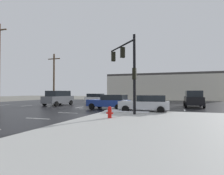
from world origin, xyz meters
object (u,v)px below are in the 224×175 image
(suv_grey, at_px, (58,98))
(sedan_silver, at_px, (146,103))
(utility_pole_far, at_px, (54,77))
(suv_black, at_px, (193,98))
(traffic_signal_mast, at_px, (127,63))
(sedan_blue, at_px, (110,102))
(sedan_white, at_px, (98,98))
(fire_hydrant, at_px, (110,112))

(suv_grey, height_order, sedan_silver, suv_grey)
(suv_grey, xyz_separation_m, utility_pole_far, (-3.20, 3.49, 3.15))
(suv_grey, xyz_separation_m, suv_black, (17.75, 2.42, 0.00))
(traffic_signal_mast, relative_size, suv_grey, 1.28)
(sedan_blue, bearing_deg, suv_black, -138.12)
(sedan_white, height_order, sedan_blue, same)
(utility_pole_far, bearing_deg, suv_black, -2.93)
(fire_hydrant, bearing_deg, suv_black, 66.00)
(suv_grey, height_order, utility_pole_far, utility_pole_far)
(sedan_blue, height_order, sedan_silver, same)
(suv_grey, bearing_deg, sedan_silver, -108.89)
(fire_hydrant, distance_m, sedan_silver, 5.78)
(utility_pole_far, bearing_deg, traffic_signal_mast, -36.21)
(sedan_white, bearing_deg, traffic_signal_mast, -59.31)
(fire_hydrant, bearing_deg, utility_pole_far, 135.07)
(traffic_signal_mast, xyz_separation_m, sedan_white, (-8.37, 13.66, -3.48))
(suv_grey, distance_m, sedan_silver, 14.41)
(sedan_white, relative_size, suv_grey, 0.92)
(sedan_white, xyz_separation_m, sedan_blue, (5.53, -9.99, 0.00))
(traffic_signal_mast, height_order, fire_hydrant, traffic_signal_mast)
(traffic_signal_mast, distance_m, sedan_blue, 5.80)
(fire_hydrant, xyz_separation_m, sedan_white, (-8.12, 17.42, 0.32))
(fire_hydrant, bearing_deg, sedan_silver, 74.25)
(fire_hydrant, height_order, suv_black, suv_black)
(suv_black, bearing_deg, fire_hydrant, 154.30)
(sedan_white, xyz_separation_m, suv_grey, (-3.52, -6.10, 0.24))
(fire_hydrant, xyz_separation_m, sedan_silver, (1.57, 5.56, 0.32))
(traffic_signal_mast, relative_size, utility_pole_far, 0.78)
(sedan_white, bearing_deg, suv_grey, -120.75)
(sedan_blue, bearing_deg, suv_grey, -17.30)
(sedan_blue, relative_size, suv_grey, 0.94)
(traffic_signal_mast, distance_m, sedan_silver, 4.13)
(suv_grey, bearing_deg, fire_hydrant, -129.51)
(sedan_white, bearing_deg, suv_black, -15.32)
(traffic_signal_mast, bearing_deg, fire_hydrant, 136.18)
(suv_grey, relative_size, sedan_silver, 1.08)
(sedan_blue, xyz_separation_m, sedan_silver, (4.16, -1.87, 0.00))
(sedan_silver, height_order, suv_black, suv_black)
(suv_black, bearing_deg, suv_grey, 96.05)
(fire_hydrant, height_order, sedan_silver, sedan_silver)
(traffic_signal_mast, height_order, sedan_white, traffic_signal_mast)
(fire_hydrant, relative_size, suv_black, 0.16)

